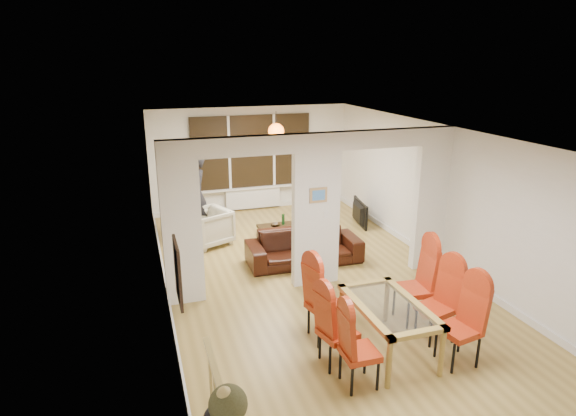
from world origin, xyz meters
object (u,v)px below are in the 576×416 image
dining_chair_ra (459,324)px  dining_chair_rb (437,303)px  dining_table (388,328)px  person (197,196)px  dining_chair_lb (338,327)px  bottle (283,219)px  armchair (208,227)px  coffee_table (282,231)px  television (356,213)px  dining_chair_rc (414,284)px  dining_chair_la (360,347)px  bowl (276,225)px  dining_chair_lc (327,301)px  sofa (304,247)px

dining_chair_ra → dining_chair_rb: dining_chair_ra is taller
dining_table → person: (-1.78, 5.09, 0.58)m
dining_chair_lb → bottle: bearing=67.9°
armchair → coffee_table: bearing=67.2°
dining_chair_rb → coffee_table: dining_chair_rb is taller
dining_chair_rb → television: dining_chair_rb is taller
dining_chair_lb → person: bearing=88.4°
dining_chair_rc → television: dining_chair_rc is taller
dining_chair_rb → bottle: (-0.76, 4.56, -0.18)m
dining_chair_rb → armchair: (-2.41, 4.49, -0.17)m
dining_chair_la → armchair: 5.17m
bowl → armchair: bearing=-178.4°
dining_chair_lc → armchair: size_ratio=1.40×
dining_chair_rc → person: (-2.52, 4.51, 0.33)m
dining_chair_rb → television: (1.05, 4.68, -0.26)m
dining_chair_lb → coffee_table: dining_chair_lb is taller
sofa → person: size_ratio=1.17×
armchair → bowl: size_ratio=4.06×
dining_chair_la → coffee_table: (0.62, 5.08, -0.40)m
coffee_table → sofa: bearing=-90.9°
dining_chair_lc → sofa: size_ratio=0.54×
dining_chair_la → dining_chair_lc: (0.02, 1.04, 0.07)m
dining_chair_rb → bowl: dining_chair_rb is taller
dining_table → television: size_ratio=1.48×
dining_table → television: 5.08m
dining_chair_ra → dining_chair_rc: size_ratio=0.94×
sofa → armchair: (-1.58, 1.49, 0.06)m
dining_table → sofa: size_ratio=0.68×
dining_table → dining_chair_lb: size_ratio=1.40×
sofa → bottle: (0.07, 1.55, 0.05)m
dining_table → television: bearing=69.0°
armchair → dining_chair_rc: bearing=7.9°
dining_chair_rb → dining_chair_rc: size_ratio=0.92×
dining_chair_lc → person: 4.72m
dining_table → dining_chair_rc: bearing=37.9°
dining_chair_lb → dining_chair_rc: size_ratio=0.88×
dining_table → armchair: bearing=109.8°
sofa → armchair: size_ratio=2.59×
dining_chair_lc → coffee_table: dining_chair_lc is taller
coffee_table → bowl: bearing=164.8°
dining_chair_lb → armchair: (-0.90, 4.62, -0.14)m
dining_chair_la → dining_chair_rb: (1.44, 0.58, 0.03)m
bottle → dining_chair_rb: bearing=-80.5°
dining_chair_ra → television: bearing=67.8°
person → coffee_table: (1.73, -0.53, -0.80)m
person → bowl: (1.60, -0.49, -0.66)m
dining_chair_la → person: size_ratio=0.56×
dining_chair_la → dining_chair_lb: dining_chair_lb is taller
person → dining_chair_ra: bearing=31.1°
dining_chair_la → dining_chair_rc: size_ratio=0.87×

